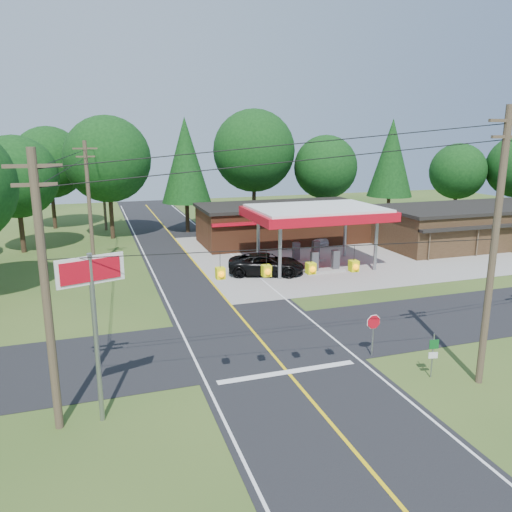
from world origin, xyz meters
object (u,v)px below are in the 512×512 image
object	(u,v)px
gas_canopy	(316,215)
big_stop_sign	(93,300)
sedan_car	(314,237)
octagonal_stop_sign	(373,326)
suv_car	(266,264)

from	to	relation	value
gas_canopy	big_stop_sign	bearing A→B (deg)	-133.35
sedan_car	octagonal_stop_sign	world-z (taller)	octagonal_stop_sign
sedan_car	octagonal_stop_sign	distance (m)	25.59
gas_canopy	big_stop_sign	distance (m)	24.77
suv_car	octagonal_stop_sign	bearing A→B (deg)	-160.48
suv_car	octagonal_stop_sign	xyz separation A→B (m)	(-0.00, -15.32, 0.76)
suv_car	sedan_car	distance (m)	12.06
big_stop_sign	gas_canopy	bearing A→B (deg)	46.65
suv_car	octagonal_stop_sign	distance (m)	15.33
suv_car	big_stop_sign	xyz separation A→B (m)	(-12.50, -17.07, 3.92)
gas_canopy	suv_car	bearing A→B (deg)	-168.17
suv_car	octagonal_stop_sign	size ratio (longest dim) A/B	2.72
octagonal_stop_sign	big_stop_sign	bearing A→B (deg)	-172.02
octagonal_stop_sign	suv_car	bearing A→B (deg)	90.00
gas_canopy	sedan_car	xyz separation A→B (m)	(3.59, 8.00, -3.57)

